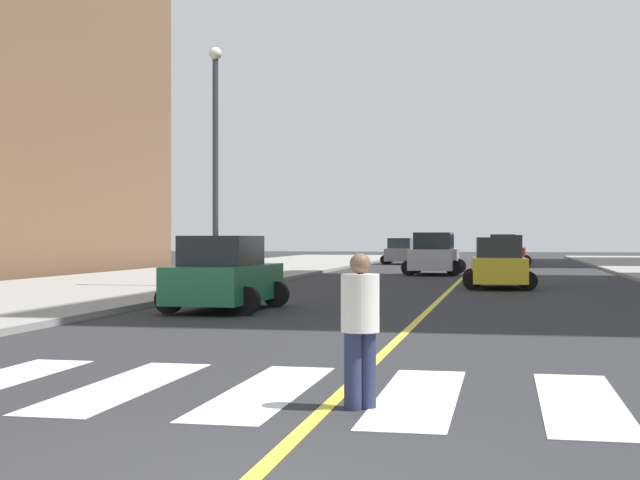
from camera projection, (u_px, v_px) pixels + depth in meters
name	position (u px, v px, depth m)	size (l,w,h in m)	color
sidewalk_kerb_west	(50.00, 293.00, 28.73)	(10.00, 120.00, 0.15)	gray
crosswalk_paint	(341.00, 394.00, 10.63)	(13.50, 4.00, 0.01)	silver
lane_divider_paint	(467.00, 274.00, 45.90)	(0.16, 80.00, 0.01)	yellow
car_silver_nearest	(434.00, 255.00, 44.70)	(2.97, 4.68, 2.06)	#B7B7BC
car_yellow_second	(498.00, 264.00, 32.82)	(2.68, 4.18, 1.83)	gold
car_green_third	(224.00, 276.00, 22.77)	(2.68, 4.23, 1.87)	#236B42
car_gray_fourth	(400.00, 252.00, 62.19)	(2.50, 4.00, 1.78)	slate
car_blue_fifth	(503.00, 250.00, 64.89)	(2.88, 4.59, 2.04)	#2D479E
car_red_sixth	(509.00, 252.00, 56.14)	(2.86, 4.48, 1.97)	red
pedestrian_crossing	(360.00, 323.00, 9.69)	(0.41, 0.41, 1.66)	#232847
street_lamp	(215.00, 147.00, 31.35)	(0.44, 0.44, 8.22)	#38383D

